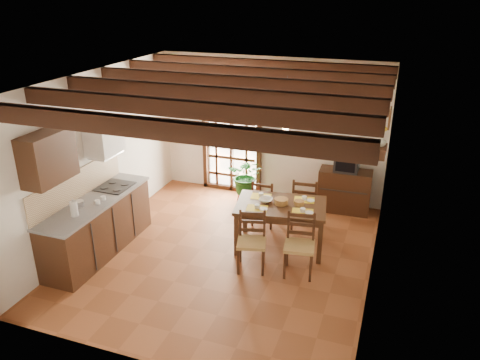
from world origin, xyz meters
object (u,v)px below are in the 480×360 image
at_px(chair_near_left, 251,252).
at_px(crt_tv, 347,161).
at_px(dining_table, 281,210).
at_px(chair_far_left, 264,210).
at_px(sideboard, 344,191).
at_px(chair_near_right, 299,256).
at_px(potted_plant, 246,175).
at_px(kitchen_counter, 98,225).
at_px(pendant_lamp, 286,124).
at_px(chair_far_right, 304,212).

bearing_deg(chair_near_left, crt_tv, 52.73).
distance_m(dining_table, chair_far_left, 0.91).
bearing_deg(chair_near_left, sideboard, 52.78).
height_order(chair_near_right, crt_tv, crt_tv).
xyz_separation_m(chair_near_left, potted_plant, (-0.84, 2.24, 0.28)).
distance_m(chair_far_left, crt_tv, 1.79).
relative_size(dining_table, sideboard, 1.60).
relative_size(kitchen_counter, pendant_lamp, 2.66).
relative_size(chair_near_left, crt_tv, 2.08).
height_order(chair_far_left, sideboard, chair_far_left).
relative_size(dining_table, crt_tv, 3.50).
bearing_deg(crt_tv, sideboard, 91.27).
bearing_deg(chair_far_right, dining_table, 68.05).
bearing_deg(crt_tv, potted_plant, -171.72).
bearing_deg(dining_table, pendant_lamp, 81.06).
distance_m(chair_far_right, sideboard, 1.09).
distance_m(kitchen_counter, potted_plant, 3.06).
relative_size(chair_far_left, pendant_lamp, 1.04).
bearing_deg(dining_table, chair_near_right, -63.92).
bearing_deg(kitchen_counter, potted_plant, 57.82).
bearing_deg(potted_plant, sideboard, 7.18).
bearing_deg(sideboard, chair_far_right, -123.22).
bearing_deg(chair_far_left, dining_table, 126.31).
bearing_deg(chair_far_right, pendant_lamp, 65.70).
relative_size(chair_near_left, chair_far_left, 1.04).
bearing_deg(pendant_lamp, chair_near_left, -105.33).
distance_m(dining_table, crt_tv, 1.91).
distance_m(dining_table, potted_plant, 1.83).
bearing_deg(potted_plant, chair_far_left, -52.52).
distance_m(chair_near_left, chair_far_right, 1.62).
height_order(chair_far_left, potted_plant, potted_plant).
height_order(chair_far_right, crt_tv, crt_tv).
distance_m(potted_plant, pendant_lamp, 2.31).
relative_size(kitchen_counter, potted_plant, 1.16).
bearing_deg(pendant_lamp, chair_far_left, 129.61).
relative_size(kitchen_counter, chair_far_right, 2.32).
bearing_deg(dining_table, chair_far_right, 64.00).
height_order(chair_near_left, chair_near_right, chair_near_right).
height_order(chair_far_left, chair_far_right, chair_far_right).
distance_m(kitchen_counter, sideboard, 4.51).
relative_size(chair_near_left, chair_far_right, 0.95).
height_order(dining_table, sideboard, sideboard).
relative_size(chair_near_right, sideboard, 0.98).
distance_m(kitchen_counter, chair_near_right, 3.21).
bearing_deg(dining_table, sideboard, 55.88).
bearing_deg(sideboard, potted_plant, -174.82).
height_order(dining_table, chair_far_left, chair_far_left).
xyz_separation_m(kitchen_counter, potted_plant, (1.63, 2.59, 0.10)).
distance_m(dining_table, chair_near_left, 0.90).
xyz_separation_m(kitchen_counter, chair_near_left, (2.47, 0.34, -0.19)).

